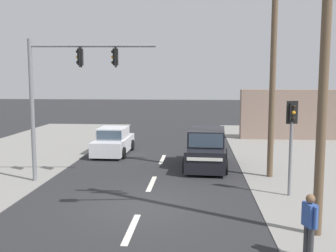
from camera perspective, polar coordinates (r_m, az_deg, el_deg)
The scene contains 12 objects.
ground_plane at distance 13.75m, azimuth -3.90°, elevation -11.61°, with size 140.00×140.00×0.00m, color #28282B.
lane_dash_near at distance 11.89m, azimuth -5.33°, elevation -14.62°, with size 0.20×2.40×0.01m, color silver.
lane_dash_mid at distance 16.60m, azimuth -2.39°, elevation -8.34°, with size 0.20×2.40×0.01m, color silver.
lane_dash_far at distance 21.44m, azimuth -0.81°, elevation -4.85°, with size 0.20×2.40×0.01m, color silver.
utility_pole_foreground_right at distance 11.36m, azimuth 21.28°, elevation 11.69°, with size 3.77×0.65×10.07m.
utility_pole_midground_right at distance 17.76m, azimuth 15.04°, elevation 9.59°, with size 1.80×0.26×10.06m.
traffic_signal_mast at distance 17.02m, azimuth -15.10°, elevation 5.92°, with size 5.28×0.59×6.00m.
pedestal_signal_right_kerb at distance 15.08m, azimuth 17.48°, elevation -0.84°, with size 0.44×0.31×3.56m.
shopfront_wall_far at distance 30.41m, azimuth 21.78°, elevation 1.54°, with size 12.00×1.00×3.60m, color gray.
sedan_crossing_left at distance 23.09m, azimuth -7.93°, elevation -2.31°, with size 1.95×4.27×1.56m.
suv_oncoming_near at distance 19.55m, azimuth 5.62°, elevation -3.40°, with size 2.26×4.63×1.90m.
pedestrian_at_kerb at distance 10.26m, azimuth 19.83°, elevation -13.08°, with size 0.32×0.54×1.63m.
Camera 1 is at (1.91, -12.90, 4.35)m, focal length 42.00 mm.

